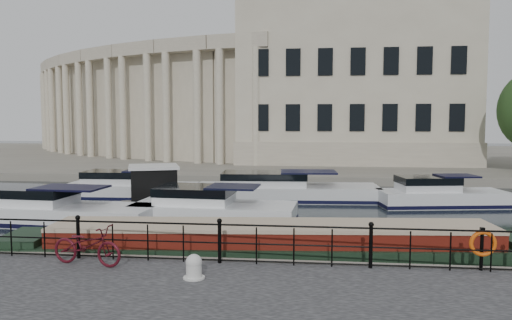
{
  "coord_description": "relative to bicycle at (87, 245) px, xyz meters",
  "views": [
    {
      "loc": [
        2.48,
        -15.25,
        4.43
      ],
      "look_at": [
        0.5,
        2.0,
        3.0
      ],
      "focal_mm": 35.0,
      "sensor_mm": 36.0,
      "label": 1
    }
  ],
  "objects": [
    {
      "name": "ground_plane",
      "position": [
        3.46,
        2.85,
        -1.09
      ],
      "size": [
        160.0,
        160.0,
        0.0
      ],
      "primitive_type": "plane",
      "color": "black",
      "rests_on": "ground"
    },
    {
      "name": "bicycle",
      "position": [
        0.0,
        0.0,
        0.0
      ],
      "size": [
        2.14,
        1.08,
        1.07
      ],
      "primitive_type": "imported",
      "rotation": [
        0.0,
        0.0,
        1.39
      ],
      "color": "#460C16",
      "rests_on": "near_quay"
    },
    {
      "name": "railing",
      "position": [
        3.46,
        0.6,
        0.11
      ],
      "size": [
        24.14,
        0.14,
        1.22
      ],
      "color": "black",
      "rests_on": "near_quay"
    },
    {
      "name": "life_ring_post",
      "position": [
        10.26,
        0.66,
        0.16
      ],
      "size": [
        0.68,
        0.19,
        1.11
      ],
      "color": "black",
      "rests_on": "near_quay"
    },
    {
      "name": "narrowboat",
      "position": [
        4.7,
        2.76,
        -0.72
      ],
      "size": [
        17.1,
        3.73,
        1.62
      ],
      "rotation": [
        0.0,
        0.0,
        0.09
      ],
      "color": "black",
      "rests_on": "ground_plane"
    },
    {
      "name": "civic_building",
      "position": [
        2.46,
        37.56,
        5.95
      ],
      "size": [
        53.55,
        31.84,
        16.85
      ],
      "color": "#ADA38C",
      "rests_on": "far_bank"
    },
    {
      "name": "mooring_bollard",
      "position": [
        3.08,
        -0.76,
        -0.25
      ],
      "size": [
        0.53,
        0.53,
        0.6
      ],
      "color": "beige",
      "rests_on": "near_quay"
    },
    {
      "name": "cabin_cruisers",
      "position": [
        1.08,
        11.72,
        -0.72
      ],
      "size": [
        25.98,
        10.83,
        1.99
      ],
      "color": "white",
      "rests_on": "ground_plane"
    },
    {
      "name": "far_bank",
      "position": [
        3.46,
        41.85,
        -0.81
      ],
      "size": [
        120.0,
        42.0,
        0.55
      ],
      "primitive_type": "cube",
      "color": "#6B665B",
      "rests_on": "ground_plane"
    },
    {
      "name": "harbour_hut",
      "position": [
        -1.99,
        11.64,
        -0.13
      ],
      "size": [
        4.03,
        3.7,
        2.2
      ],
      "rotation": [
        0.0,
        0.0,
        0.35
      ],
      "color": "#6B665B",
      "rests_on": "ground_plane"
    }
  ]
}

